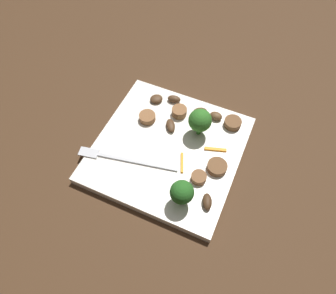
{
  "coord_description": "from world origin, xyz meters",
  "views": [
    {
      "loc": [
        -0.13,
        0.28,
        0.49
      ],
      "look_at": [
        0.0,
        0.0,
        0.02
      ],
      "focal_mm": 33.64,
      "sensor_mm": 36.0,
      "label": 1
    }
  ],
  "objects": [
    {
      "name": "mushroom_1",
      "position": [
        -0.1,
        0.07,
        0.02
      ],
      "size": [
        0.03,
        0.03,
        0.01
      ],
      "primitive_type": "ellipsoid",
      "rotation": [
        0.0,
        0.0,
        5.1
      ],
      "color": "#422B19",
      "rests_on": "plate"
    },
    {
      "name": "plate",
      "position": [
        0.0,
        0.0,
        0.01
      ],
      "size": [
        0.26,
        0.26,
        0.02
      ],
      "primitive_type": "cube",
      "color": "white",
      "rests_on": "ground_plane"
    },
    {
      "name": "sausage_slice_1",
      "position": [
        0.01,
        -0.08,
        0.02
      ],
      "size": [
        0.03,
        0.03,
        0.02
      ],
      "primitive_type": "cylinder",
      "rotation": [
        0.0,
        0.0,
        0.16
      ],
      "color": "brown",
      "rests_on": "plate"
    },
    {
      "name": "broccoli_floret_1",
      "position": [
        -0.04,
        -0.05,
        0.05
      ],
      "size": [
        0.04,
        0.04,
        0.06
      ],
      "color": "#347525",
      "rests_on": "plate"
    },
    {
      "name": "pepper_strip_0",
      "position": [
        -0.04,
        0.02,
        0.02
      ],
      "size": [
        0.02,
        0.04,
        0.0
      ],
      "primitive_type": "cube",
      "rotation": [
        0.0,
        0.0,
        5.11
      ],
      "color": "orange",
      "rests_on": "plate"
    },
    {
      "name": "sausage_slice_3",
      "position": [
        0.06,
        -0.04,
        0.02
      ],
      "size": [
        0.04,
        0.04,
        0.01
      ],
      "primitive_type": "cylinder",
      "rotation": [
        0.0,
        0.0,
        1.33
      ],
      "color": "brown",
      "rests_on": "plate"
    },
    {
      "name": "mushroom_0",
      "position": [
        -0.06,
        -0.1,
        0.02
      ],
      "size": [
        0.02,
        0.02,
        0.01
      ],
      "primitive_type": "ellipsoid",
      "rotation": [
        0.0,
        0.0,
        6.24
      ],
      "color": "brown",
      "rests_on": "plate"
    },
    {
      "name": "fork",
      "position": [
        0.07,
        0.06,
        0.02
      ],
      "size": [
        0.18,
        0.05,
        0.0
      ],
      "rotation": [
        0.0,
        0.0,
        0.2
      ],
      "color": "silver",
      "rests_on": "plate"
    },
    {
      "name": "pepper_strip_2",
      "position": [
        -0.08,
        -0.03,
        0.02
      ],
      "size": [
        0.04,
        0.02,
        0.0
      ],
      "primitive_type": "cube",
      "rotation": [
        0.0,
        0.0,
        0.31
      ],
      "color": "orange",
      "rests_on": "plate"
    },
    {
      "name": "mushroom_4",
      "position": [
        -0.02,
        -0.1,
        0.02
      ],
      "size": [
        0.03,
        0.03,
        0.01
      ],
      "primitive_type": "ellipsoid",
      "rotation": [
        0.0,
        0.0,
        3.67
      ],
      "color": "#4C331E",
      "rests_on": "plate"
    },
    {
      "name": "mushroom_2",
      "position": [
        0.07,
        -0.09,
        0.02
      ],
      "size": [
        0.03,
        0.03,
        0.01
      ],
      "primitive_type": "ellipsoid",
      "rotation": [
        0.0,
        0.0,
        3.86
      ],
      "color": "#4C331E",
      "rests_on": "plate"
    },
    {
      "name": "ground_plane",
      "position": [
        0.0,
        0.0,
        0.0
      ],
      "size": [
        1.4,
        1.4,
        0.0
      ],
      "primitive_type": "plane",
      "color": "#422B19"
    },
    {
      "name": "sausage_slice_4",
      "position": [
        -0.1,
        0.01,
        0.02
      ],
      "size": [
        0.05,
        0.05,
        0.01
      ],
      "primitive_type": "cylinder",
      "rotation": [
        0.0,
        0.0,
        1.05
      ],
      "color": "brown",
      "rests_on": "plate"
    },
    {
      "name": "mushroom_5",
      "position": [
        0.03,
        -0.1,
        0.02
      ],
      "size": [
        0.03,
        0.02,
        0.01
      ],
      "primitive_type": "ellipsoid",
      "rotation": [
        0.0,
        0.0,
        0.16
      ],
      "color": "#4C331E",
      "rests_on": "plate"
    },
    {
      "name": "broccoli_floret_0",
      "position": [
        -0.06,
        0.09,
        0.05
      ],
      "size": [
        0.04,
        0.04,
        0.06
      ],
      "color": "#296420",
      "rests_on": "plate"
    },
    {
      "name": "sausage_slice_2",
      "position": [
        -0.09,
        -0.1,
        0.02
      ],
      "size": [
        0.04,
        0.04,
        0.01
      ],
      "primitive_type": "cylinder",
      "rotation": [
        0.0,
        0.0,
        1.13
      ],
      "color": "brown",
      "rests_on": "plate"
    },
    {
      "name": "sausage_slice_0",
      "position": [
        -0.07,
        0.04,
        0.02
      ],
      "size": [
        0.04,
        0.04,
        0.01
      ],
      "primitive_type": "cylinder",
      "rotation": [
        0.0,
        0.0,
        0.6
      ],
      "color": "brown",
      "rests_on": "plate"
    },
    {
      "name": "mushroom_3",
      "position": [
        0.01,
        -0.04,
        0.02
      ],
      "size": [
        0.03,
        0.03,
        0.01
      ],
      "primitive_type": "ellipsoid",
      "rotation": [
        0.0,
        0.0,
        2.15
      ],
      "color": "#4C331E",
      "rests_on": "plate"
    }
  ]
}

